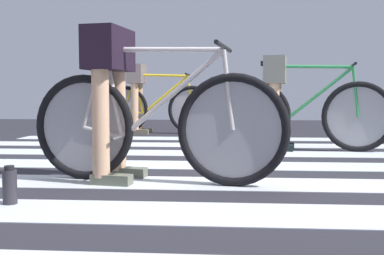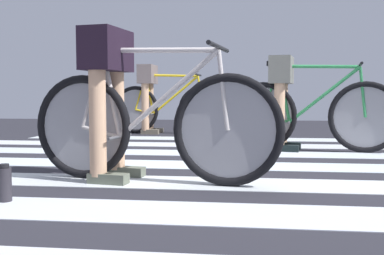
{
  "view_description": "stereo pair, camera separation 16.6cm",
  "coord_description": "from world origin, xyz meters",
  "px_view_note": "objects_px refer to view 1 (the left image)",
  "views": [
    {
      "loc": [
        0.27,
        -3.46,
        0.6
      ],
      "look_at": [
        0.02,
        0.02,
        0.35
      ],
      "focal_mm": 42.23,
      "sensor_mm": 36.0,
      "label": 1
    },
    {
      "loc": [
        0.44,
        -3.46,
        0.6
      ],
      "look_at": [
        0.02,
        0.02,
        0.35
      ],
      "focal_mm": 42.23,
      "sensor_mm": 36.0,
      "label": 2
    }
  ],
  "objects_px": {
    "bicycle_2_of_3": "(306,114)",
    "cyclist_2_of_3": "(276,90)",
    "bicycle_1_of_3": "(155,124)",
    "cyclist_3_of_3": "(137,89)",
    "cyclist_1_of_3": "(110,83)",
    "bicycle_3_of_3": "(158,108)",
    "water_bottle": "(10,186)"
  },
  "relations": [
    {
      "from": "cyclist_1_of_3",
      "to": "cyclist_3_of_3",
      "type": "distance_m",
      "value": 3.76
    },
    {
      "from": "bicycle_2_of_3",
      "to": "water_bottle",
      "type": "height_order",
      "value": "bicycle_2_of_3"
    },
    {
      "from": "bicycle_1_of_3",
      "to": "cyclist_3_of_3",
      "type": "height_order",
      "value": "cyclist_3_of_3"
    },
    {
      "from": "cyclist_2_of_3",
      "to": "water_bottle",
      "type": "bearing_deg",
      "value": -112.67
    },
    {
      "from": "bicycle_1_of_3",
      "to": "cyclist_1_of_3",
      "type": "xyz_separation_m",
      "value": [
        -0.31,
        0.05,
        0.27
      ]
    },
    {
      "from": "cyclist_1_of_3",
      "to": "cyclist_2_of_3",
      "type": "bearing_deg",
      "value": 64.25
    },
    {
      "from": "water_bottle",
      "to": "bicycle_2_of_3",
      "type": "bearing_deg",
      "value": 51.52
    },
    {
      "from": "cyclist_1_of_3",
      "to": "cyclist_2_of_3",
      "type": "distance_m",
      "value": 2.25
    },
    {
      "from": "bicycle_3_of_3",
      "to": "water_bottle",
      "type": "xyz_separation_m",
      "value": [
        -0.13,
        -4.4,
        -0.29
      ]
    },
    {
      "from": "cyclist_2_of_3",
      "to": "cyclist_3_of_3",
      "type": "bearing_deg",
      "value": 144.97
    },
    {
      "from": "bicycle_2_of_3",
      "to": "bicycle_3_of_3",
      "type": "height_order",
      "value": "same"
    },
    {
      "from": "bicycle_3_of_3",
      "to": "bicycle_2_of_3",
      "type": "bearing_deg",
      "value": -43.75
    },
    {
      "from": "bicycle_1_of_3",
      "to": "bicycle_2_of_3",
      "type": "xyz_separation_m",
      "value": [
        1.3,
        1.83,
        0.0
      ]
    },
    {
      "from": "bicycle_2_of_3",
      "to": "cyclist_3_of_3",
      "type": "relative_size",
      "value": 1.67
    },
    {
      "from": "bicycle_2_of_3",
      "to": "cyclist_2_of_3",
      "type": "relative_size",
      "value": 1.76
    },
    {
      "from": "bicycle_2_of_3",
      "to": "water_bottle",
      "type": "relative_size",
      "value": 8.27
    },
    {
      "from": "bicycle_1_of_3",
      "to": "bicycle_3_of_3",
      "type": "relative_size",
      "value": 0.99
    },
    {
      "from": "bicycle_2_of_3",
      "to": "cyclist_3_of_3",
      "type": "height_order",
      "value": "cyclist_3_of_3"
    },
    {
      "from": "bicycle_2_of_3",
      "to": "bicycle_3_of_3",
      "type": "relative_size",
      "value": 0.99
    },
    {
      "from": "cyclist_1_of_3",
      "to": "bicycle_2_of_3",
      "type": "xyz_separation_m",
      "value": [
        1.6,
        1.78,
        -0.27
      ]
    },
    {
      "from": "bicycle_3_of_3",
      "to": "bicycle_1_of_3",
      "type": "bearing_deg",
      "value": -79.24
    },
    {
      "from": "bicycle_2_of_3",
      "to": "cyclist_2_of_3",
      "type": "bearing_deg",
      "value": -180.0
    },
    {
      "from": "cyclist_3_of_3",
      "to": "cyclist_2_of_3",
      "type": "bearing_deg",
      "value": -43.03
    },
    {
      "from": "cyclist_1_of_3",
      "to": "cyclist_3_of_3",
      "type": "xyz_separation_m",
      "value": [
        -0.54,
        3.72,
        0.01
      ]
    },
    {
      "from": "cyclist_1_of_3",
      "to": "cyclist_3_of_3",
      "type": "height_order",
      "value": "cyclist_3_of_3"
    },
    {
      "from": "cyclist_1_of_3",
      "to": "bicycle_3_of_3",
      "type": "relative_size",
      "value": 0.59
    },
    {
      "from": "cyclist_2_of_3",
      "to": "bicycle_1_of_3",
      "type": "bearing_deg",
      "value": -107.03
    },
    {
      "from": "cyclist_2_of_3",
      "to": "water_bottle",
      "type": "relative_size",
      "value": 4.71
    },
    {
      "from": "cyclist_3_of_3",
      "to": "cyclist_1_of_3",
      "type": "bearing_deg",
      "value": -79.1
    },
    {
      "from": "cyclist_2_of_3",
      "to": "cyclist_3_of_3",
      "type": "relative_size",
      "value": 0.95
    },
    {
      "from": "cyclist_1_of_3",
      "to": "bicycle_2_of_3",
      "type": "relative_size",
      "value": 0.59
    },
    {
      "from": "bicycle_3_of_3",
      "to": "cyclist_3_of_3",
      "type": "relative_size",
      "value": 1.69
    }
  ]
}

